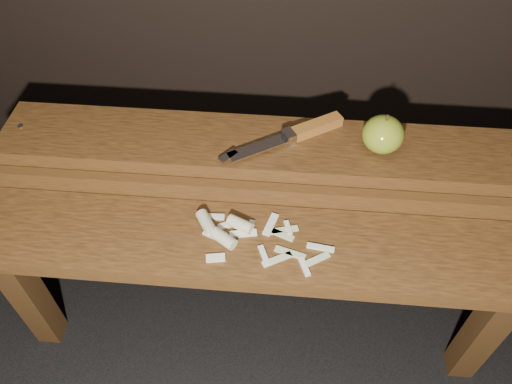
# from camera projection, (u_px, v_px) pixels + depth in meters

# --- Properties ---
(ground) EXTENTS (60.00, 60.00, 0.00)m
(ground) POSITION_uv_depth(u_px,v_px,m) (254.00, 314.00, 1.39)
(ground) COLOR black
(bench_front_tier) EXTENTS (1.20, 0.20, 0.42)m
(bench_front_tier) POSITION_uv_depth(u_px,v_px,m) (251.00, 263.00, 1.09)
(bench_front_tier) COLOR #38210E
(bench_front_tier) RESTS_ON ground
(bench_rear_tier) EXTENTS (1.20, 0.21, 0.50)m
(bench_rear_tier) POSITION_uv_depth(u_px,v_px,m) (260.00, 169.00, 1.19)
(bench_rear_tier) COLOR #38210E
(bench_rear_tier) RESTS_ON ground
(apple) EXTENTS (0.09, 0.09, 0.09)m
(apple) POSITION_uv_depth(u_px,v_px,m) (383.00, 134.00, 1.08)
(apple) COLOR olive
(apple) RESTS_ON bench_rear_tier
(knife) EXTENTS (0.27, 0.18, 0.03)m
(knife) POSITION_uv_depth(u_px,v_px,m) (302.00, 132.00, 1.13)
(knife) COLOR #935620
(knife) RESTS_ON bench_rear_tier
(apple_scraps) EXTENTS (0.30, 0.15, 0.03)m
(apple_scraps) POSITION_uv_depth(u_px,v_px,m) (238.00, 232.00, 1.05)
(apple_scraps) COLOR beige
(apple_scraps) RESTS_ON bench_front_tier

